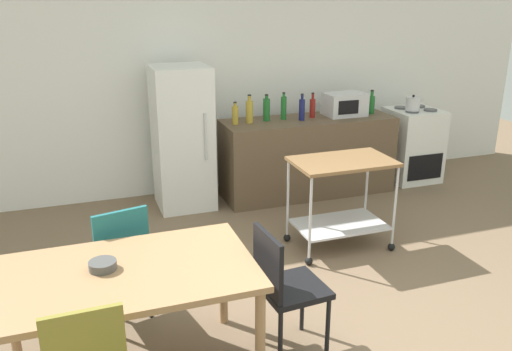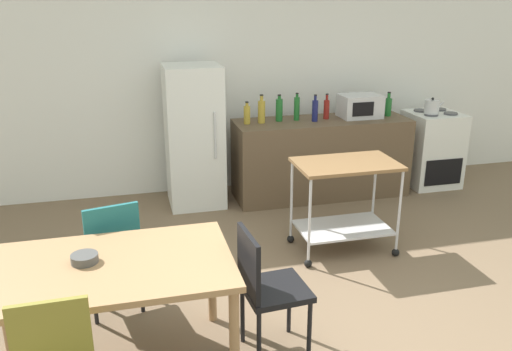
# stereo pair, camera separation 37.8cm
# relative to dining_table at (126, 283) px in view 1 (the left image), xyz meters

# --- Properties ---
(ground_plane) EXTENTS (12.00, 12.00, 0.00)m
(ground_plane) POSITION_rel_dining_table_xyz_m (1.45, 0.00, -0.67)
(ground_plane) COLOR brown
(back_wall) EXTENTS (8.40, 0.12, 2.90)m
(back_wall) POSITION_rel_dining_table_xyz_m (1.45, 3.20, 0.78)
(back_wall) COLOR white
(back_wall) RESTS_ON ground_plane
(kitchen_counter) EXTENTS (2.00, 0.64, 0.90)m
(kitchen_counter) POSITION_rel_dining_table_xyz_m (2.35, 2.60, -0.22)
(kitchen_counter) COLOR brown
(kitchen_counter) RESTS_ON ground_plane
(dining_table) EXTENTS (1.50, 0.90, 0.75)m
(dining_table) POSITION_rel_dining_table_xyz_m (0.00, 0.00, 0.00)
(dining_table) COLOR #A37A51
(dining_table) RESTS_ON ground_plane
(chair_teal) EXTENTS (0.48, 0.48, 0.89)m
(chair_teal) POSITION_rel_dining_table_xyz_m (0.01, 0.69, -0.15)
(chair_teal) COLOR #1E666B
(chair_teal) RESTS_ON ground_plane
(chair_black) EXTENTS (0.43, 0.43, 0.89)m
(chair_black) POSITION_rel_dining_table_xyz_m (0.96, -0.07, -0.15)
(chair_black) COLOR black
(chair_black) RESTS_ON ground_plane
(stove_oven) EXTENTS (0.60, 0.61, 0.92)m
(stove_oven) POSITION_rel_dining_table_xyz_m (3.80, 2.62, -0.22)
(stove_oven) COLOR white
(stove_oven) RESTS_ON ground_plane
(refrigerator) EXTENTS (0.60, 0.63, 1.55)m
(refrigerator) POSITION_rel_dining_table_xyz_m (0.90, 2.70, 0.10)
(refrigerator) COLOR white
(refrigerator) RESTS_ON ground_plane
(kitchen_cart) EXTENTS (0.91, 0.57, 0.85)m
(kitchen_cart) POSITION_rel_dining_table_xyz_m (2.05, 1.21, -0.10)
(kitchen_cart) COLOR brown
(kitchen_cart) RESTS_ON ground_plane
(bottle_olive_oil) EXTENTS (0.07, 0.07, 0.25)m
(bottle_olive_oil) POSITION_rel_dining_table_xyz_m (1.48, 2.64, 0.33)
(bottle_olive_oil) COLOR gold
(bottle_olive_oil) RESTS_ON kitchen_counter
(bottle_soda) EXTENTS (0.08, 0.08, 0.31)m
(bottle_soda) POSITION_rel_dining_table_xyz_m (1.65, 2.64, 0.36)
(bottle_soda) COLOR gold
(bottle_soda) RESTS_ON kitchen_counter
(bottle_vinegar) EXTENTS (0.08, 0.08, 0.30)m
(bottle_vinegar) POSITION_rel_dining_table_xyz_m (1.86, 2.68, 0.36)
(bottle_vinegar) COLOR #1E6628
(bottle_vinegar) RESTS_ON kitchen_counter
(bottle_wine) EXTENTS (0.06, 0.06, 0.31)m
(bottle_wine) POSITION_rel_dining_table_xyz_m (2.07, 2.67, 0.37)
(bottle_wine) COLOR #1E6628
(bottle_wine) RESTS_ON kitchen_counter
(bottle_sparkling_water) EXTENTS (0.07, 0.07, 0.30)m
(bottle_sparkling_water) POSITION_rel_dining_table_xyz_m (2.25, 2.57, 0.36)
(bottle_sparkling_water) COLOR navy
(bottle_sparkling_water) RESTS_ON kitchen_counter
(bottle_soy_sauce) EXTENTS (0.07, 0.07, 0.29)m
(bottle_soy_sauce) POSITION_rel_dining_table_xyz_m (2.42, 2.65, 0.35)
(bottle_soy_sauce) COLOR maroon
(bottle_soy_sauce) RESTS_ON kitchen_counter
(microwave) EXTENTS (0.46, 0.35, 0.26)m
(microwave) POSITION_rel_dining_table_xyz_m (2.82, 2.64, 0.36)
(microwave) COLOR silver
(microwave) RESTS_ON kitchen_counter
(bottle_hot_sauce) EXTENTS (0.08, 0.08, 0.28)m
(bottle_hot_sauce) POSITION_rel_dining_table_xyz_m (3.17, 2.62, 0.34)
(bottle_hot_sauce) COLOR #1E6628
(bottle_hot_sauce) RESTS_ON kitchen_counter
(fruit_bowl) EXTENTS (0.16, 0.16, 0.05)m
(fruit_bowl) POSITION_rel_dining_table_xyz_m (-0.12, 0.06, 0.11)
(fruit_bowl) COLOR #4C4C4C
(fruit_bowl) RESTS_ON dining_table
(kettle) EXTENTS (0.24, 0.17, 0.19)m
(kettle) POSITION_rel_dining_table_xyz_m (3.68, 2.52, 0.33)
(kettle) COLOR silver
(kettle) RESTS_ON stove_oven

